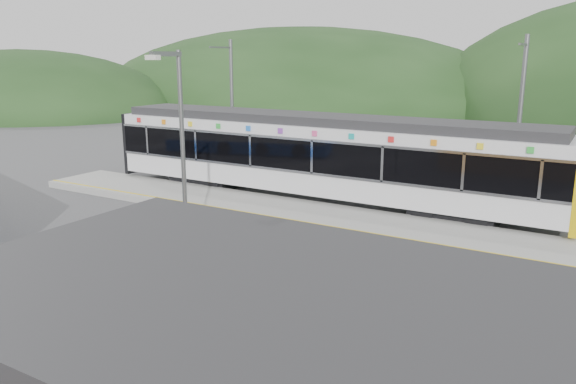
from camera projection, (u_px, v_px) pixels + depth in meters
The scene contains 9 objects.
ground at pixel (252, 241), 19.28m from camera, with size 120.00×120.00×0.00m, color #4C4C4F.
hills at pixel (471, 228), 20.65m from camera, with size 146.00×149.00×26.00m.
platform at pixel (299, 214), 22.01m from camera, with size 26.00×3.20×0.30m, color #9E9E99.
yellow_line at pixel (282, 218), 20.88m from camera, with size 26.00×0.10×0.01m, color yellow.
train at pixel (318, 154), 24.10m from camera, with size 20.44×3.01×3.74m.
catenary_mast_west at pixel (232, 106), 29.05m from camera, with size 0.18×1.80×7.00m.
catenary_mast_east at pixel (519, 122), 22.13m from camera, with size 0.18×1.80×7.00m.
station_shelter at pixel (243, 372), 8.42m from camera, with size 9.20×6.20×3.00m.
lamp_post at pixel (180, 149), 14.82m from camera, with size 0.35×1.10×6.33m.
Camera 1 is at (10.41, -15.16, 6.16)m, focal length 35.00 mm.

